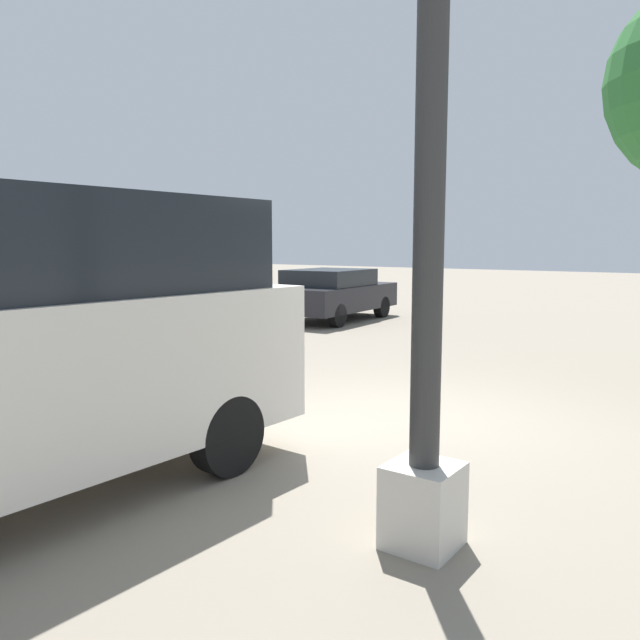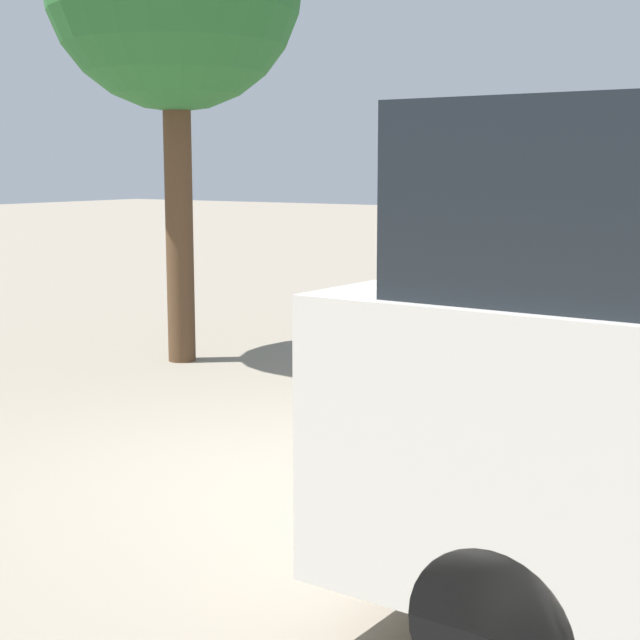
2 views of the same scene
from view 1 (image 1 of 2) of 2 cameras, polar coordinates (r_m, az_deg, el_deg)
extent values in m
plane|color=gray|center=(7.08, 7.15, -9.14)|extent=(80.00, 80.00, 0.00)
cylinder|color=gray|center=(6.12, 9.82, -6.39)|extent=(0.05, 0.05, 1.11)
cube|color=slate|center=(6.00, 9.96, -0.02)|extent=(0.22, 0.14, 0.26)
sphere|color=#14662D|center=(5.99, 9.99, 1.42)|extent=(0.11, 0.11, 0.11)
cube|color=beige|center=(4.27, 9.40, -16.39)|extent=(0.44, 0.44, 0.55)
cube|color=beige|center=(5.13, -27.15, -5.06)|extent=(4.85, 1.98, 1.23)
cube|color=black|center=(5.08, -26.55, 6.21)|extent=(3.89, 1.80, 0.77)
cylinder|color=black|center=(5.45, -8.48, -10.34)|extent=(0.70, 0.24, 0.69)
cylinder|color=black|center=(6.65, -18.11, -7.41)|extent=(0.70, 0.24, 0.69)
cube|color=black|center=(16.07, 1.21, 2.10)|extent=(3.95, 2.10, 0.62)
cube|color=black|center=(15.87, 0.86, 3.91)|extent=(2.22, 1.84, 0.41)
cube|color=orange|center=(17.99, 2.59, 2.11)|extent=(0.09, 0.13, 0.20)
cylinder|color=black|center=(17.53, 0.90, 1.50)|extent=(0.58, 0.26, 0.56)
cylinder|color=black|center=(16.76, 5.66, 1.21)|extent=(0.58, 0.26, 0.56)
cylinder|color=black|center=(15.55, -3.60, 0.78)|extent=(0.58, 0.26, 0.56)
cylinder|color=black|center=(14.68, 1.56, 0.42)|extent=(0.58, 0.26, 0.56)
camera|label=2|loc=(8.90, -38.75, 6.33)|focal=55.00mm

